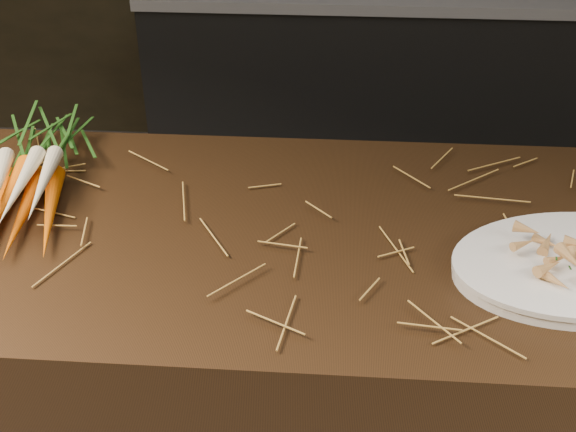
% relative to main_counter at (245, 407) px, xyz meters
% --- Properties ---
extents(main_counter, '(2.40, 0.70, 0.90)m').
position_rel_main_counter_xyz_m(main_counter, '(0.00, 0.00, 0.00)').
color(main_counter, black).
rests_on(main_counter, ground).
extents(back_counter, '(1.82, 0.62, 0.84)m').
position_rel_main_counter_xyz_m(back_counter, '(0.30, 1.88, -0.03)').
color(back_counter, black).
rests_on(back_counter, ground).
extents(straw_bedding, '(1.40, 0.60, 0.02)m').
position_rel_main_counter_xyz_m(straw_bedding, '(0.00, 0.00, 0.46)').
color(straw_bedding, olive).
rests_on(straw_bedding, main_counter).
extents(root_veg_bunch, '(0.25, 0.53, 0.10)m').
position_rel_main_counter_xyz_m(root_veg_bunch, '(-0.40, 0.14, 0.50)').
color(root_veg_bunch, '#D25001').
rests_on(root_veg_bunch, main_counter).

